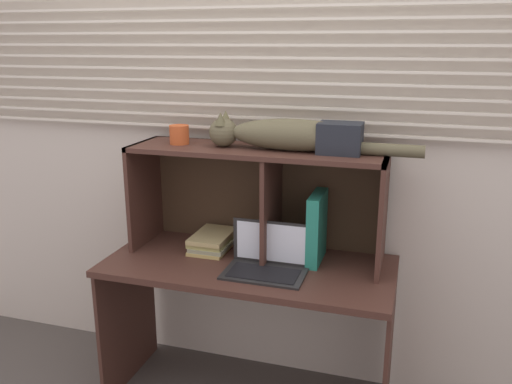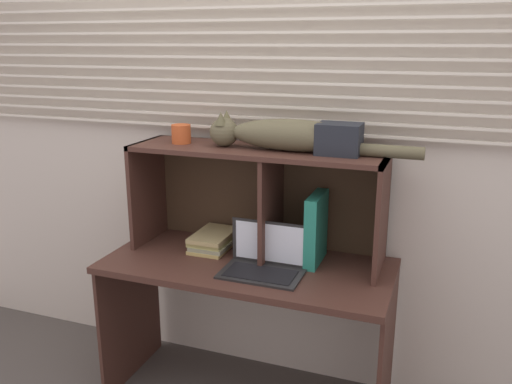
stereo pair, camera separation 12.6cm
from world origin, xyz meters
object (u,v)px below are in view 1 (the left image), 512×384
(binder_upright, at_px, (317,228))
(storage_box, at_px, (340,138))
(laptop, at_px, (267,262))
(book_stack, at_px, (213,241))
(small_basket, at_px, (179,135))
(cat, at_px, (286,135))

(binder_upright, relative_size, storage_box, 1.73)
(laptop, bearing_deg, book_stack, 151.02)
(small_basket, height_order, storage_box, storage_box)
(small_basket, xyz_separation_m, storage_box, (0.75, 0.00, 0.02))
(book_stack, bearing_deg, laptop, -28.98)
(cat, distance_m, storage_box, 0.23)
(binder_upright, distance_m, storage_box, 0.42)
(small_basket, bearing_deg, laptop, -20.37)
(laptop, height_order, book_stack, laptop)
(laptop, xyz_separation_m, book_stack, (-0.32, 0.18, -0.00))
(storage_box, bearing_deg, cat, 180.00)
(cat, bearing_deg, binder_upright, -0.00)
(small_basket, bearing_deg, storage_box, 0.00)
(cat, height_order, laptop, cat)
(cat, bearing_deg, laptop, -101.21)
(cat, xyz_separation_m, binder_upright, (0.15, -0.00, -0.41))
(binder_upright, distance_m, book_stack, 0.52)
(storage_box, bearing_deg, laptop, -146.71)
(cat, xyz_separation_m, storage_box, (0.23, -0.00, -0.00))
(storage_box, bearing_deg, book_stack, 179.89)
(laptop, bearing_deg, cat, 78.79)
(cat, xyz_separation_m, small_basket, (-0.51, -0.00, -0.02))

